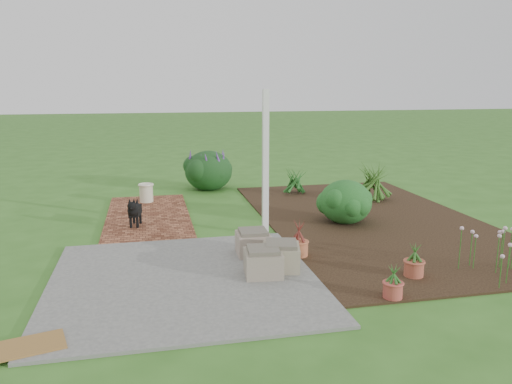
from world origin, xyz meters
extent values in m
plane|color=#346720|center=(0.00, 0.00, 0.00)|extent=(80.00, 80.00, 0.00)
cube|color=#5D5D5B|center=(-1.25, -1.75, 0.02)|extent=(3.50, 3.50, 0.04)
cube|color=#592D1C|center=(-1.70, 1.75, 0.02)|extent=(1.60, 3.50, 0.04)
cube|color=black|center=(2.50, 0.50, 0.01)|extent=(4.00, 7.00, 0.03)
cube|color=white|center=(0.30, 0.10, 1.25)|extent=(0.10, 0.10, 2.50)
cube|color=gray|center=(-0.19, -1.85, 0.20)|extent=(0.54, 0.54, 0.33)
cube|color=gray|center=(0.11, -1.67, 0.21)|extent=(0.61, 0.61, 0.33)
cube|color=gray|center=(-0.15, -0.98, 0.20)|extent=(0.51, 0.51, 0.33)
cube|color=olive|center=(-2.87, -3.20, 0.05)|extent=(0.74, 0.58, 0.02)
cube|color=black|center=(-1.92, 1.01, 0.32)|extent=(0.24, 0.42, 0.17)
cylinder|color=black|center=(-2.01, 0.88, 0.14)|extent=(0.05, 0.05, 0.20)
cylinder|color=black|center=(-1.89, 0.86, 0.14)|extent=(0.05, 0.05, 0.20)
cylinder|color=black|center=(-1.96, 1.16, 0.14)|extent=(0.05, 0.05, 0.20)
cylinder|color=black|center=(-1.84, 1.14, 0.14)|extent=(0.05, 0.05, 0.20)
sphere|color=black|center=(-1.97, 0.78, 0.46)|extent=(0.16, 0.16, 0.16)
cone|color=black|center=(-1.89, 1.22, 0.44)|extent=(0.09, 0.13, 0.15)
cylinder|color=beige|center=(-1.73, 2.92, 0.24)|extent=(0.33, 0.33, 0.39)
ellipsoid|color=#124115|center=(1.93, 0.45, 0.44)|extent=(1.13, 1.13, 0.83)
cylinder|color=#B6633D|center=(0.52, -1.17, 0.15)|extent=(0.34, 0.34, 0.23)
cylinder|color=#A84F38|center=(1.80, -2.29, 0.14)|extent=(0.29, 0.29, 0.22)
cylinder|color=#AF453B|center=(1.19, -2.88, 0.13)|extent=(0.30, 0.30, 0.20)
ellipsoid|color=black|center=(-0.20, 4.14, 0.50)|extent=(1.41, 1.41, 1.00)
camera|label=1|loc=(-1.64, -8.06, 2.57)|focal=35.00mm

